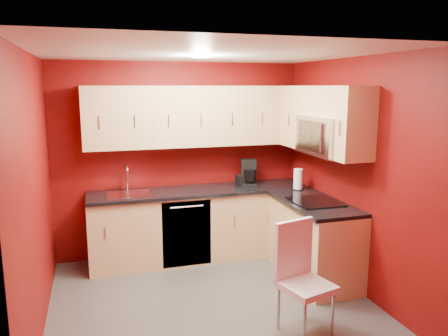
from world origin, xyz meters
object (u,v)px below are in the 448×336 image
sink (128,191)px  paper_towel (298,179)px  dining_chair (306,280)px  microwave (327,136)px  coffee_maker (249,173)px  napkin_holder (241,180)px

sink → paper_towel: (2.07, -0.38, 0.10)m
paper_towel → sink: bearing=169.5°
sink → dining_chair: (1.36, -2.01, -0.44)m
microwave → coffee_maker: 1.30m
paper_towel → dining_chair: (-0.71, -1.63, -0.54)m
microwave → dining_chair: size_ratio=0.75×
coffee_maker → paper_towel: bearing=-21.8°
sink → dining_chair: bearing=-55.9°
sink → dining_chair: 2.47m
napkin_holder → sink: bearing=-178.0°
napkin_holder → dining_chair: bearing=-92.8°
paper_towel → dining_chair: paper_towel is taller
microwave → paper_towel: microwave is taller
coffee_maker → sink: bearing=-161.5°
dining_chair → paper_towel: bearing=52.1°
dining_chair → coffee_maker: bearing=70.1°
napkin_holder → paper_towel: (0.61, -0.44, 0.07)m
sink → paper_towel: bearing=-10.5°
microwave → napkin_holder: (-0.63, 1.05, -0.68)m
coffee_maker → dining_chair: 2.13m
microwave → coffee_maker: bearing=117.2°
coffee_maker → paper_towel: coffee_maker is taller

